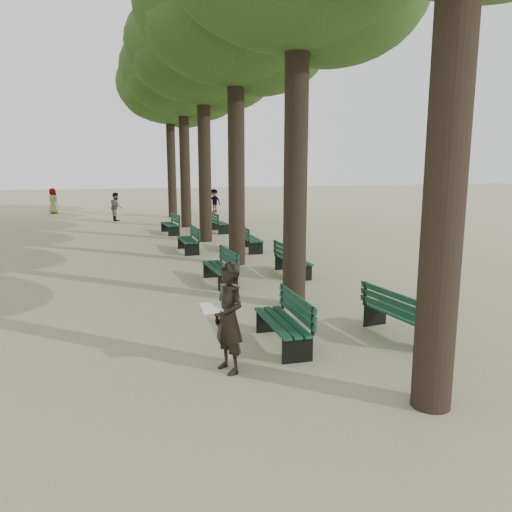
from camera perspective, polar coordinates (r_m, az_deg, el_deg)
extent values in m
plane|color=tan|center=(8.30, 2.18, -12.07)|extent=(120.00, 120.00, 0.00)
cylinder|color=#33261C|center=(6.64, 21.29, 14.68)|extent=(0.52, 0.52, 7.50)
cylinder|color=#33261C|center=(11.02, 4.60, 13.41)|extent=(0.52, 0.52, 7.50)
cylinder|color=#33261C|center=(15.77, -2.28, 12.56)|extent=(0.52, 0.52, 7.50)
ellipsoid|color=#274818|center=(16.39, -2.39, 26.49)|extent=(6.00, 6.00, 4.50)
cylinder|color=#33261C|center=(20.64, -5.92, 12.03)|extent=(0.52, 0.52, 7.50)
ellipsoid|color=#274818|center=(21.12, -6.14, 22.80)|extent=(6.00, 6.00, 4.50)
cylinder|color=#33261C|center=(25.56, -8.16, 11.68)|extent=(0.52, 0.52, 7.50)
ellipsoid|color=#274818|center=(25.95, -8.40, 20.43)|extent=(6.00, 6.00, 4.50)
cylinder|color=#33261C|center=(30.51, -9.68, 11.43)|extent=(0.52, 0.52, 7.50)
ellipsoid|color=#274818|center=(30.83, -9.91, 18.79)|extent=(6.00, 6.00, 4.50)
cube|color=black|center=(8.92, 2.90, -8.89)|extent=(0.58, 1.82, 0.45)
cube|color=#0D3124|center=(8.85, 2.92, -7.51)|extent=(0.60, 1.82, 0.04)
cube|color=#0D3124|center=(8.86, 4.66, -5.69)|extent=(0.10, 1.80, 0.40)
cube|color=black|center=(13.46, -4.25, -2.23)|extent=(0.60, 1.82, 0.45)
cube|color=#0D3124|center=(13.41, -4.26, -1.29)|extent=(0.62, 1.82, 0.04)
cube|color=#0D3124|center=(13.43, -3.12, -0.08)|extent=(0.12, 1.80, 0.40)
cube|color=black|center=(18.40, -7.82, 1.15)|extent=(0.53, 1.80, 0.45)
cube|color=#0D3124|center=(18.36, -7.84, 1.85)|extent=(0.55, 1.80, 0.04)
cube|color=#0D3124|center=(18.37, -7.00, 2.72)|extent=(0.05, 1.80, 0.40)
cube|color=black|center=(23.29, -9.84, 3.06)|extent=(0.67, 1.84, 0.45)
cube|color=#0D3124|center=(23.26, -9.85, 3.61)|extent=(0.69, 1.84, 0.04)
cube|color=#0D3124|center=(23.29, -9.20, 4.31)|extent=(0.19, 1.80, 0.40)
cube|color=black|center=(9.73, 16.33, -7.65)|extent=(0.73, 1.85, 0.45)
cube|color=#0D3124|center=(9.66, 16.40, -6.38)|extent=(0.75, 1.85, 0.04)
cube|color=#0D3124|center=(9.42, 15.18, -5.05)|extent=(0.25, 1.79, 0.40)
cube|color=black|center=(14.51, 4.27, -1.29)|extent=(0.52, 1.80, 0.45)
cube|color=#0D3124|center=(14.46, 4.29, -0.42)|extent=(0.54, 1.80, 0.04)
cube|color=#0D3124|center=(14.32, 3.26, 0.58)|extent=(0.04, 1.80, 0.40)
cube|color=black|center=(18.49, -0.55, 1.30)|extent=(0.62, 1.83, 0.45)
cube|color=#0D3124|center=(18.45, -0.55, 1.99)|extent=(0.64, 1.83, 0.04)
cube|color=#0D3124|center=(18.35, -1.40, 2.79)|extent=(0.14, 1.80, 0.40)
cube|color=black|center=(23.60, -4.25, 3.28)|extent=(0.66, 1.83, 0.45)
cube|color=#0D3124|center=(23.57, -4.26, 3.82)|extent=(0.68, 1.84, 0.04)
cube|color=#0D3124|center=(23.46, -4.92, 4.45)|extent=(0.18, 1.80, 0.40)
imported|color=black|center=(7.70, -3.14, -7.08)|extent=(0.56, 0.77, 1.73)
cube|color=white|center=(7.59, -5.00, -5.89)|extent=(0.37, 0.29, 0.12)
imported|color=#262628|center=(33.14, -4.81, 6.30)|extent=(0.88, 0.95, 1.54)
imported|color=#262628|center=(34.89, -22.19, 5.85)|extent=(0.75, 0.83, 1.63)
imported|color=#262628|center=(29.30, -15.69, 5.46)|extent=(0.47, 0.83, 1.60)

